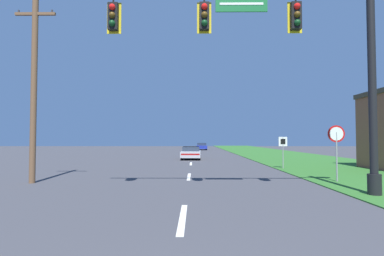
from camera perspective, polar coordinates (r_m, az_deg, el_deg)
name	(u,v)px	position (r m, az deg, el deg)	size (l,w,h in m)	color
grass_verge_right	(293,157)	(33.02, 18.61, -5.32)	(10.00, 110.00, 0.04)	#2D6626
road_center_line	(191,164)	(23.43, -0.20, -6.83)	(0.16, 34.80, 0.01)	silver
signal_mast	(291,52)	(11.20, 18.28, 13.65)	(10.27, 0.47, 7.87)	black
car_ahead	(191,153)	(28.89, -0.18, -4.75)	(1.91, 4.28, 1.19)	black
far_car	(202,146)	(53.84, 1.87, -3.53)	(1.82, 4.60, 1.19)	black
stop_sign	(336,140)	(14.89, 25.80, -2.15)	(0.76, 0.07, 2.50)	gray
route_sign_post	(283,145)	(20.23, 16.93, -3.16)	(0.55, 0.06, 2.03)	gray
utility_pole_near	(34,84)	(15.13, -27.89, 7.40)	(1.80, 0.26, 8.43)	brown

